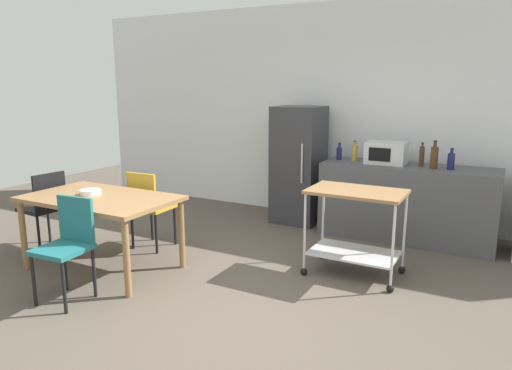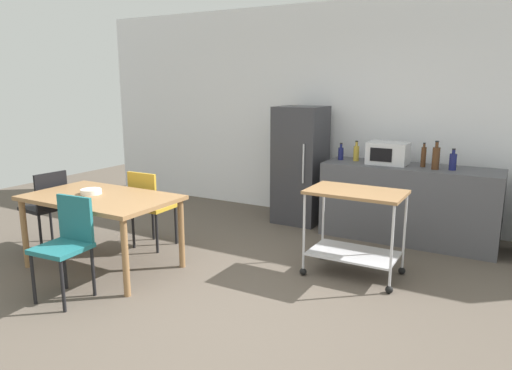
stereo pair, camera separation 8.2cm
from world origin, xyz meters
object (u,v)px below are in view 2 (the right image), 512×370
object	(u,v)px
dining_table	(101,204)
bottle_olive_oil	(453,161)
bottle_soda	(341,153)
kitchen_cart	(355,219)
chair_mustard	(150,204)
fruit_bowl	(91,192)
refrigerator	(300,165)
chair_black	(47,204)
bottle_vinegar	(356,153)
microwave	(388,153)
chair_teal	(67,241)
bottle_sparkling_water	(423,157)
bottle_wine	(436,158)

from	to	relation	value
dining_table	bottle_olive_oil	xyz separation A→B (m)	(2.95, 2.36, 0.33)
dining_table	bottle_soda	world-z (taller)	bottle_soda
kitchen_cart	dining_table	bearing A→B (deg)	-155.17
chair_mustard	fruit_bowl	world-z (taller)	chair_mustard
chair_mustard	kitchen_cart	world-z (taller)	chair_mustard
bottle_soda	refrigerator	bearing A→B (deg)	173.79
chair_black	bottle_soda	distance (m)	3.53
refrigerator	bottle_vinegar	distance (m)	0.81
chair_mustard	microwave	xyz separation A→B (m)	(2.20, 1.73, 0.51)
chair_teal	fruit_bowl	bearing A→B (deg)	117.82
chair_teal	refrigerator	distance (m)	3.25
refrigerator	bottle_soda	size ratio (longest dim) A/B	7.30
chair_mustard	bottle_sparkling_water	xyz separation A→B (m)	(2.61, 1.73, 0.50)
chair_mustard	bottle_sparkling_water	world-z (taller)	bottle_sparkling_water
bottle_vinegar	bottle_wine	world-z (taller)	bottle_wine
chair_teal	bottle_vinegar	world-z (taller)	bottle_vinegar
bottle_soda	bottle_vinegar	size ratio (longest dim) A/B	0.85
chair_black	bottle_vinegar	distance (m)	3.68
chair_mustard	chair_teal	bearing A→B (deg)	99.20
chair_mustard	bottle_sparkling_water	distance (m)	3.17
refrigerator	kitchen_cart	distance (m)	1.91
refrigerator	kitchen_cart	size ratio (longest dim) A/B	1.70
bottle_sparkling_water	chair_black	bearing A→B (deg)	-147.26
chair_teal	chair_mustard	world-z (taller)	same
dining_table	chair_black	xyz separation A→B (m)	(-0.97, 0.10, -0.15)
dining_table	fruit_bowl	world-z (taller)	fruit_bowl
dining_table	bottle_sparkling_water	xyz separation A→B (m)	(2.63, 2.41, 0.35)
bottle_vinegar	bottle_olive_oil	world-z (taller)	bottle_vinegar
chair_mustard	refrigerator	bearing A→B (deg)	-120.85
chair_mustard	bottle_wine	xyz separation A→B (m)	(2.76, 1.63, 0.52)
bottle_soda	bottle_vinegar	bearing A→B (deg)	4.64
chair_black	fruit_bowl	xyz separation A→B (m)	(0.83, -0.09, 0.26)
chair_black	refrigerator	bearing A→B (deg)	145.13
fruit_bowl	bottle_sparkling_water	bearing A→B (deg)	40.87
kitchen_cart	bottle_vinegar	xyz separation A→B (m)	(-0.46, 1.40, 0.43)
chair_black	bottle_sparkling_water	size ratio (longest dim) A/B	3.18
chair_teal	bottle_soda	xyz separation A→B (m)	(1.36, 3.08, 0.47)
microwave	bottle_vinegar	bearing A→B (deg)	173.32
bottle_soda	bottle_olive_oil	xyz separation A→B (m)	(1.33, -0.08, 0.01)
chair_teal	bottle_wine	bearing A→B (deg)	45.40
refrigerator	bottle_vinegar	bearing A→B (deg)	-3.51
chair_mustard	bottle_soda	xyz separation A→B (m)	(1.61, 1.76, 0.47)
chair_teal	bottle_sparkling_water	world-z (taller)	bottle_sparkling_water
bottle_olive_oil	bottle_sparkling_water	bearing A→B (deg)	171.07
dining_table	fruit_bowl	xyz separation A→B (m)	(-0.14, 0.01, 0.11)
bottle_wine	fruit_bowl	distance (m)	3.73
kitchen_cart	bottle_olive_oil	size ratio (longest dim) A/B	3.79
chair_teal	refrigerator	bearing A→B (deg)	71.85
bottle_vinegar	bottle_wine	distance (m)	0.97
chair_black	kitchen_cart	world-z (taller)	chair_black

